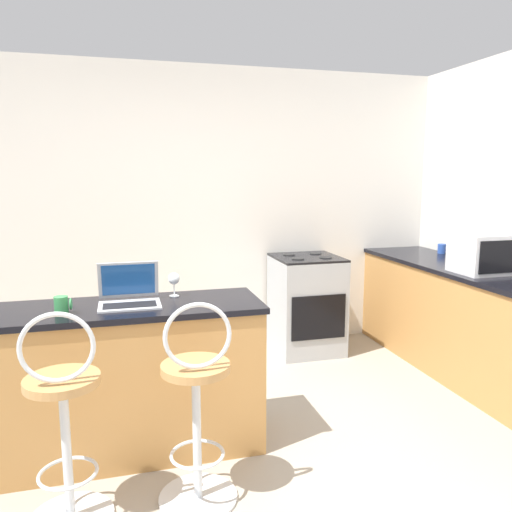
{
  "coord_description": "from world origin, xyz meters",
  "views": [
    {
      "loc": [
        -0.53,
        -2.26,
        1.63
      ],
      "look_at": [
        0.5,
        1.52,
        0.99
      ],
      "focal_mm": 35.0,
      "sensor_mm": 36.0,
      "label": 1
    }
  ],
  "objects_px": {
    "wine_glass_tall": "(174,279)",
    "stove_range": "(306,304)",
    "mug_blue": "(442,249)",
    "laptop": "(129,294)",
    "mug_green": "(62,305)",
    "bar_stool_near": "(64,424)",
    "bar_stool_far": "(197,408)",
    "storage_jar": "(454,245)",
    "microwave": "(488,253)"
  },
  "relations": [
    {
      "from": "mug_green",
      "to": "wine_glass_tall",
      "type": "bearing_deg",
      "value": 21.5
    },
    {
      "from": "laptop",
      "to": "mug_green",
      "type": "relative_size",
      "value": 3.54
    },
    {
      "from": "mug_green",
      "to": "storage_jar",
      "type": "bearing_deg",
      "value": 18.87
    },
    {
      "from": "bar_stool_far",
      "to": "stove_range",
      "type": "height_order",
      "value": "bar_stool_far"
    },
    {
      "from": "bar_stool_near",
      "to": "laptop",
      "type": "height_order",
      "value": "laptop"
    },
    {
      "from": "storage_jar",
      "to": "bar_stool_far",
      "type": "bearing_deg",
      "value": -148.58
    },
    {
      "from": "wine_glass_tall",
      "to": "stove_range",
      "type": "bearing_deg",
      "value": 42.17
    },
    {
      "from": "microwave",
      "to": "mug_green",
      "type": "distance_m",
      "value": 3.03
    },
    {
      "from": "bar_stool_far",
      "to": "mug_green",
      "type": "relative_size",
      "value": 10.81
    },
    {
      "from": "wine_glass_tall",
      "to": "microwave",
      "type": "bearing_deg",
      "value": 3.25
    },
    {
      "from": "microwave",
      "to": "wine_glass_tall",
      "type": "relative_size",
      "value": 3.27
    },
    {
      "from": "bar_stool_near",
      "to": "storage_jar",
      "type": "xyz_separation_m",
      "value": [
        3.22,
        1.59,
        0.5
      ]
    },
    {
      "from": "bar_stool_far",
      "to": "mug_blue",
      "type": "relative_size",
      "value": 11.59
    },
    {
      "from": "laptop",
      "to": "wine_glass_tall",
      "type": "height_order",
      "value": "laptop"
    },
    {
      "from": "microwave",
      "to": "mug_green",
      "type": "xyz_separation_m",
      "value": [
        -3.01,
        -0.38,
        -0.1
      ]
    },
    {
      "from": "mug_green",
      "to": "storage_jar",
      "type": "distance_m",
      "value": 3.44
    },
    {
      "from": "stove_range",
      "to": "laptop",
      "type": "bearing_deg",
      "value": -140.53
    },
    {
      "from": "laptop",
      "to": "stove_range",
      "type": "height_order",
      "value": "laptop"
    },
    {
      "from": "microwave",
      "to": "wine_glass_tall",
      "type": "height_order",
      "value": "microwave"
    },
    {
      "from": "stove_range",
      "to": "wine_glass_tall",
      "type": "xyz_separation_m",
      "value": [
        -1.33,
        -1.21,
        0.55
      ]
    },
    {
      "from": "bar_stool_far",
      "to": "stove_range",
      "type": "relative_size",
      "value": 1.17
    },
    {
      "from": "mug_blue",
      "to": "laptop",
      "type": "bearing_deg",
      "value": -158.23
    },
    {
      "from": "bar_stool_far",
      "to": "laptop",
      "type": "relative_size",
      "value": 3.05
    },
    {
      "from": "microwave",
      "to": "storage_jar",
      "type": "relative_size",
      "value": 2.27
    },
    {
      "from": "stove_range",
      "to": "wine_glass_tall",
      "type": "relative_size",
      "value": 6.11
    },
    {
      "from": "microwave",
      "to": "storage_jar",
      "type": "height_order",
      "value": "microwave"
    },
    {
      "from": "mug_green",
      "to": "storage_jar",
      "type": "relative_size",
      "value": 0.46
    },
    {
      "from": "laptop",
      "to": "wine_glass_tall",
      "type": "distance_m",
      "value": 0.3
    },
    {
      "from": "mug_blue",
      "to": "bar_stool_far",
      "type": "bearing_deg",
      "value": -145.84
    },
    {
      "from": "microwave",
      "to": "mug_blue",
      "type": "bearing_deg",
      "value": 74.35
    },
    {
      "from": "bar_stool_near",
      "to": "storage_jar",
      "type": "relative_size",
      "value": 4.96
    },
    {
      "from": "laptop",
      "to": "mug_green",
      "type": "bearing_deg",
      "value": -159.34
    },
    {
      "from": "wine_glass_tall",
      "to": "mug_green",
      "type": "height_order",
      "value": "wine_glass_tall"
    },
    {
      "from": "mug_blue",
      "to": "stove_range",
      "type": "bearing_deg",
      "value": 173.13
    },
    {
      "from": "bar_stool_far",
      "to": "storage_jar",
      "type": "bearing_deg",
      "value": 31.42
    },
    {
      "from": "wine_glass_tall",
      "to": "mug_blue",
      "type": "bearing_deg",
      "value": 21.69
    },
    {
      "from": "bar_stool_near",
      "to": "microwave",
      "type": "height_order",
      "value": "microwave"
    },
    {
      "from": "wine_glass_tall",
      "to": "storage_jar",
      "type": "distance_m",
      "value": 2.77
    },
    {
      "from": "storage_jar",
      "to": "microwave",
      "type": "bearing_deg",
      "value": -108.47
    },
    {
      "from": "wine_glass_tall",
      "to": "mug_blue",
      "type": "distance_m",
      "value": 2.84
    },
    {
      "from": "stove_range",
      "to": "mug_green",
      "type": "bearing_deg",
      "value": -143.38
    },
    {
      "from": "mug_green",
      "to": "mug_blue",
      "type": "distance_m",
      "value": 3.51
    },
    {
      "from": "microwave",
      "to": "mug_green",
      "type": "relative_size",
      "value": 4.94
    },
    {
      "from": "bar_stool_near",
      "to": "mug_blue",
      "type": "xyz_separation_m",
      "value": [
        3.23,
        1.78,
        0.44
      ]
    },
    {
      "from": "stove_range",
      "to": "wine_glass_tall",
      "type": "height_order",
      "value": "wine_glass_tall"
    },
    {
      "from": "mug_blue",
      "to": "mug_green",
      "type": "bearing_deg",
      "value": -158.34
    },
    {
      "from": "laptop",
      "to": "mug_blue",
      "type": "xyz_separation_m",
      "value": [
        2.91,
        1.16,
        -0.01
      ]
    },
    {
      "from": "bar_stool_far",
      "to": "wine_glass_tall",
      "type": "xyz_separation_m",
      "value": [
        -0.02,
        0.73,
        0.5
      ]
    },
    {
      "from": "stove_range",
      "to": "mug_green",
      "type": "height_order",
      "value": "mug_green"
    },
    {
      "from": "wine_glass_tall",
      "to": "storage_jar",
      "type": "xyz_separation_m",
      "value": [
        2.63,
        0.87,
        0.0
      ]
    }
  ]
}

